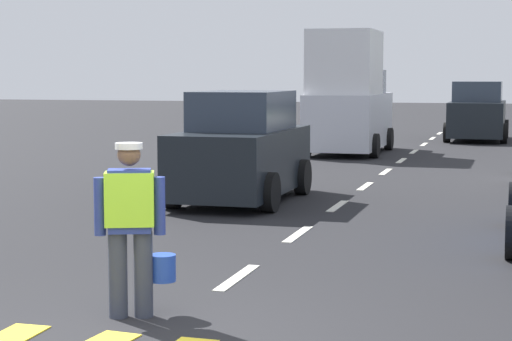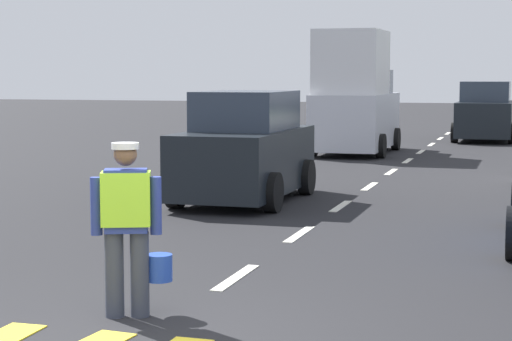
{
  "view_description": "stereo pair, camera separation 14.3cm",
  "coord_description": "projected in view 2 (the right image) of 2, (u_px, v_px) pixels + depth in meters",
  "views": [
    {
      "loc": [
        3.06,
        -7.26,
        2.31
      ],
      "look_at": [
        -0.14,
        3.97,
        1.1
      ],
      "focal_mm": 65.35,
      "sensor_mm": 36.0,
      "label": 1
    },
    {
      "loc": [
        3.2,
        -7.22,
        2.31
      ],
      "look_at": [
        -0.14,
        3.97,
        1.1
      ],
      "focal_mm": 65.35,
      "sensor_mm": 36.0,
      "label": 2
    }
  ],
  "objects": [
    {
      "name": "lane_center_line",
      "position": [
        436.0,
        141.0,
        32.04
      ],
      "size": [
        0.14,
        46.4,
        0.01
      ],
      "color": "silver",
      "rests_on": "ground"
    },
    {
      "name": "ground_plane",
      "position": [
        422.0,
        151.0,
        28.04
      ],
      "size": [
        96.0,
        96.0,
        0.0
      ],
      "primitive_type": "plane",
      "color": "black"
    },
    {
      "name": "delivery_truck",
      "position": [
        355.0,
        98.0,
        26.98
      ],
      "size": [
        2.16,
        4.6,
        3.54
      ],
      "color": "silver",
      "rests_on": "ground"
    },
    {
      "name": "car_oncoming_lead",
      "position": [
        245.0,
        150.0,
        16.95
      ],
      "size": [
        1.95,
        3.91,
        2.0
      ],
      "color": "black",
      "rests_on": "ground"
    },
    {
      "name": "car_outgoing_far",
      "position": [
        485.0,
        113.0,
        32.42
      ],
      "size": [
        2.09,
        4.24,
        2.06
      ],
      "color": "black",
      "rests_on": "ground"
    },
    {
      "name": "road_worker",
      "position": [
        129.0,
        220.0,
        8.82
      ],
      "size": [
        0.69,
        0.54,
        1.67
      ],
      "color": "#383D4C",
      "rests_on": "ground"
    }
  ]
}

